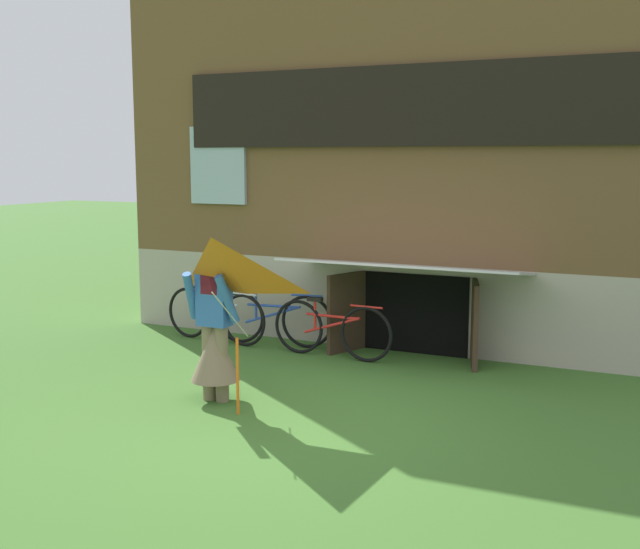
{
  "coord_description": "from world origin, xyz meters",
  "views": [
    {
      "loc": [
        3.43,
        -6.67,
        2.55
      ],
      "look_at": [
        -0.24,
        1.26,
        1.24
      ],
      "focal_mm": 43.97,
      "sensor_mm": 36.0,
      "label": 1
    }
  ],
  "objects_px": {
    "bicycle_silver": "(215,315)",
    "bicycle_blue": "(273,318)",
    "bicycle_red": "(332,329)",
    "person": "(215,338)",
    "kite": "(212,287)"
  },
  "relations": [
    {
      "from": "person",
      "to": "kite",
      "type": "distance_m",
      "value": 0.96
    },
    {
      "from": "bicycle_blue",
      "to": "bicycle_silver",
      "type": "bearing_deg",
      "value": -177.22
    },
    {
      "from": "person",
      "to": "bicycle_red",
      "type": "relative_size",
      "value": 0.95
    },
    {
      "from": "kite",
      "to": "bicycle_blue",
      "type": "xyz_separation_m",
      "value": [
        -0.98,
        3.02,
        -0.96
      ]
    },
    {
      "from": "bicycle_blue",
      "to": "bicycle_red",
      "type": "bearing_deg",
      "value": -22.23
    },
    {
      "from": "bicycle_silver",
      "to": "bicycle_red",
      "type": "bearing_deg",
      "value": 3.13
    },
    {
      "from": "bicycle_silver",
      "to": "bicycle_blue",
      "type": "bearing_deg",
      "value": 16.95
    },
    {
      "from": "bicycle_red",
      "to": "bicycle_silver",
      "type": "xyz_separation_m",
      "value": [
        -1.83,
        0.12,
        0.01
      ]
    },
    {
      "from": "bicycle_red",
      "to": "kite",
      "type": "bearing_deg",
      "value": -87.49
    },
    {
      "from": "person",
      "to": "bicycle_blue",
      "type": "distance_m",
      "value": 2.52
    },
    {
      "from": "kite",
      "to": "bicycle_blue",
      "type": "relative_size",
      "value": 0.99
    },
    {
      "from": "person",
      "to": "bicycle_blue",
      "type": "xyz_separation_m",
      "value": [
        -0.62,
        2.43,
        -0.3
      ]
    },
    {
      "from": "person",
      "to": "bicycle_red",
      "type": "xyz_separation_m",
      "value": [
        0.38,
        2.16,
        -0.3
      ]
    },
    {
      "from": "person",
      "to": "bicycle_silver",
      "type": "xyz_separation_m",
      "value": [
        -1.45,
        2.28,
        -0.3
      ]
    },
    {
      "from": "bicycle_red",
      "to": "bicycle_blue",
      "type": "bearing_deg",
      "value": 167.91
    }
  ]
}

